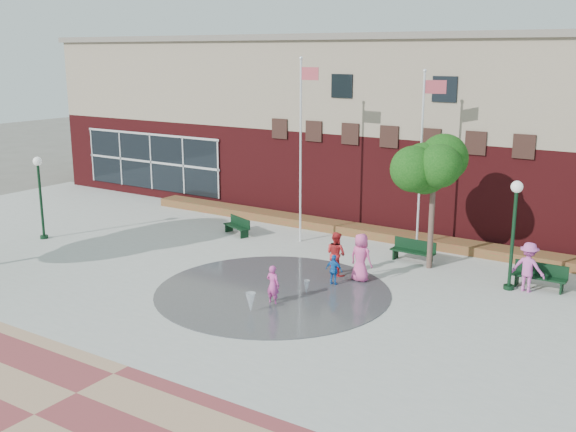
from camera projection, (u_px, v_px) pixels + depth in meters
The scene contains 21 objects.
ground at pixel (220, 319), 21.59m from camera, with size 120.00×120.00×0.00m, color #666056.
plaza_concrete at pixel (288, 284), 24.84m from camera, with size 46.00×18.00×0.01m, color #A8A8A0.
paver_band at pixel (34, 415), 15.89m from camera, with size 46.00×6.00×0.01m, color brown.
splash_pad at pixel (273, 292), 24.03m from camera, with size 8.40×8.40×0.01m, color #383A3D.
library_building at pixel (430, 126), 34.72m from camera, with size 44.40×10.40×9.20m.
flower_bed at pixel (378, 238), 31.03m from camera, with size 26.00×1.20×0.40m, color #A62923.
flagpole_left at pixel (302, 141), 29.35m from camera, with size 0.96×0.16×8.17m.
flagpole_right at pixel (422, 153), 27.67m from camera, with size 0.91×0.36×7.69m.
lamp_left at pixel (40, 188), 30.34m from camera, with size 0.40×0.40×3.80m.
lamp_right at pixel (514, 223), 23.70m from camera, with size 0.42×0.42×4.00m.
bench_left at pixel (237, 230), 31.45m from camera, with size 1.72×1.04×0.84m.
bench_mid at pixel (413, 255), 27.39m from camera, with size 1.84×0.58×0.92m.
bench_right at pixel (539, 281), 24.26m from camera, with size 1.88×0.55×0.94m.
tree_mid at pixel (434, 174), 25.79m from camera, with size 3.09×3.09×5.22m.
water_jet_a at pixel (251, 313), 22.11m from camera, with size 0.34×0.34×0.66m, color white.
water_jet_b at pixel (306, 295), 23.80m from camera, with size 0.22×0.22×0.49m, color white.
child_splash at pixel (273, 285), 22.76m from camera, with size 0.50×0.33×1.37m, color #CC4197.
adult_red at pixel (336, 254), 25.67m from camera, with size 0.83×0.65×1.71m, color red.
adult_pink at pixel (361, 258), 24.97m from camera, with size 0.90×0.58×1.84m, color #DB4D90.
child_blue at pixel (334, 270), 24.59m from camera, with size 0.69×0.29×1.17m, color blue.
person_bench at pixel (528, 267), 23.89m from camera, with size 1.18×0.68×1.82m, color #C252A6.
Camera 1 is at (12.84, -15.73, 8.35)m, focal length 42.00 mm.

